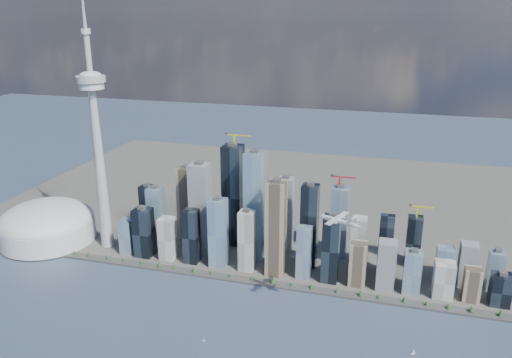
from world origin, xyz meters
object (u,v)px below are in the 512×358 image
(dome_stadium, at_px, (47,224))
(sailboat_west, at_px, (204,339))
(needle_tower, at_px, (97,139))
(sailboat_east, at_px, (413,352))
(airplane, at_px, (339,220))

(dome_stadium, xyz_separation_m, sailboat_west, (456.74, -238.68, -36.02))
(needle_tower, bearing_deg, sailboat_east, -17.22)
(sailboat_east, bearing_deg, needle_tower, 138.22)
(airplane, relative_size, sailboat_west, 6.16)
(dome_stadium, height_order, airplane, airplane)
(dome_stadium, distance_m, sailboat_east, 786.55)
(needle_tower, xyz_separation_m, airplane, (502.02, -159.97, -50.39))
(needle_tower, distance_m, airplane, 529.30)
(airplane, height_order, sailboat_east, airplane)
(sailboat_west, bearing_deg, airplane, 46.40)
(airplane, bearing_deg, needle_tower, -175.68)
(dome_stadium, relative_size, airplane, 3.05)
(needle_tower, height_order, dome_stadium, needle_tower)
(airplane, bearing_deg, sailboat_west, -132.42)
(dome_stadium, height_order, sailboat_west, dome_stadium)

